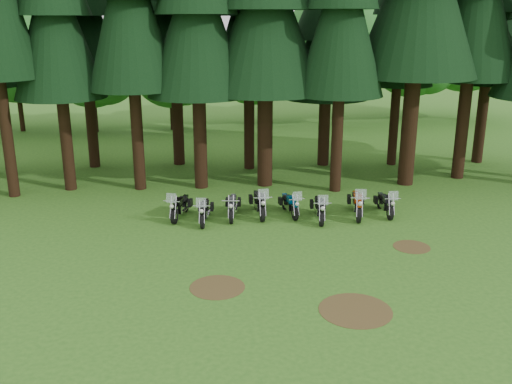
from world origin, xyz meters
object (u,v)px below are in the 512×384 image
Objects in this scene: motorcycle_3 at (259,204)px; motorcycle_4 at (290,205)px; motorcycle_7 at (385,204)px; motorcycle_0 at (180,207)px; motorcycle_2 at (232,207)px; motorcycle_1 at (204,211)px; motorcycle_5 at (319,209)px; motorcycle_6 at (357,204)px.

motorcycle_3 is 1.13× the size of motorcycle_4.
motorcycle_0 is at bearing 178.58° from motorcycle_7.
motorcycle_4 is at bearing 15.36° from motorcycle_0.
motorcycle_2 is 1.20m from motorcycle_3.
motorcycle_0 is 1.03× the size of motorcycle_4.
motorcycle_4 is (3.76, 0.50, -0.02)m from motorcycle_1.
motorcycle_2 is at bearing -176.18° from motorcycle_3.
motorcycle_3 is 1.06× the size of motorcycle_5.
motorcycle_5 is at bearing -3.96° from motorcycle_2.
motorcycle_6 is 1.14× the size of motorcycle_7.
motorcycle_0 is at bearing 154.57° from motorcycle_1.
motorcycle_5 reaches higher than motorcycle_2.
motorcycle_1 is 6.63m from motorcycle_6.
motorcycle_4 is at bearing 151.49° from motorcycle_5.
motorcycle_0 is at bearing -176.98° from motorcycle_2.
motorcycle_7 is (7.94, 0.08, -0.01)m from motorcycle_1.
motorcycle_4 is 2.92m from motorcycle_6.
motorcycle_0 reaches higher than motorcycle_2.
motorcycle_6 is (6.63, 0.00, 0.05)m from motorcycle_1.
motorcycle_3 reaches higher than motorcycle_0.
motorcycle_5 reaches higher than motorcycle_4.
motorcycle_2 is at bearing 174.40° from motorcycle_5.
motorcycle_1 reaches higher than motorcycle_7.
motorcycle_6 is at bearing 8.02° from motorcycle_1.
motorcycle_0 is 1.24m from motorcycle_1.
motorcycle_6 reaches higher than motorcycle_5.
motorcycle_5 is at bearing 8.19° from motorcycle_0.
motorcycle_1 is at bearing -167.52° from motorcycle_3.
motorcycle_7 is at bearing -6.74° from motorcycle_3.
motorcycle_1 is at bearing -177.04° from motorcycle_5.
motorcycle_0 is 8.99m from motorcycle_7.
motorcycle_0 is 2.27m from motorcycle_2.
motorcycle_2 is 0.97× the size of motorcycle_5.
motorcycle_6 is at bearing -174.37° from motorcycle_7.
motorcycle_4 is 0.93× the size of motorcycle_5.
motorcycle_5 is at bearing -42.43° from motorcycle_4.
motorcycle_7 is (1.30, 0.07, -0.07)m from motorcycle_6.
motorcycle_5 is 1.76m from motorcycle_6.
motorcycle_1 is at bearing -177.00° from motorcycle_7.
motorcycle_0 is 0.91× the size of motorcycle_3.
motorcycle_1 reaches higher than motorcycle_4.
motorcycle_6 reaches higher than motorcycle_4.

